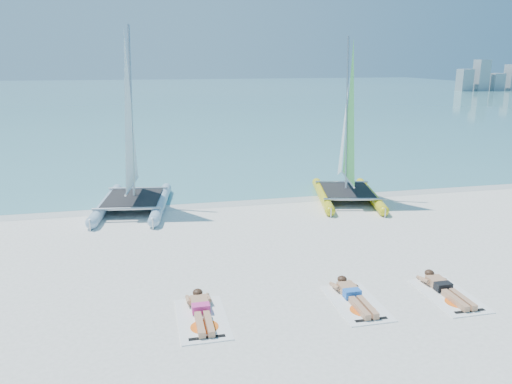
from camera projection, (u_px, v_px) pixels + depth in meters
ground at (298, 254)px, 13.53m from camera, size 140.00×140.00×0.00m
sea at (169, 95)px, 72.88m from camera, size 140.00×115.00×0.01m
wet_sand_strip at (254, 200)px, 18.71m from camera, size 140.00×1.40×0.01m
distant_skyline at (495, 79)px, 82.89m from camera, size 14.00×2.00×5.00m
catamaran_blue at (131, 154)px, 17.21m from camera, size 2.94×5.04×6.50m
catamaran_yellow at (347, 147)px, 18.66m from camera, size 3.11×4.96×6.16m
towel_a at (202, 319)px, 10.14m from camera, size 1.00×1.85×0.02m
sunbather_a at (201, 309)px, 10.29m from camera, size 0.37×1.73×0.26m
towel_b at (356, 303)px, 10.79m from camera, size 1.00×1.85×0.02m
sunbather_b at (353, 294)px, 10.94m from camera, size 0.37×1.73×0.26m
towel_c at (449, 296)px, 11.13m from camera, size 1.00×1.85×0.02m
sunbather_c at (444, 287)px, 11.28m from camera, size 0.37×1.73×0.26m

